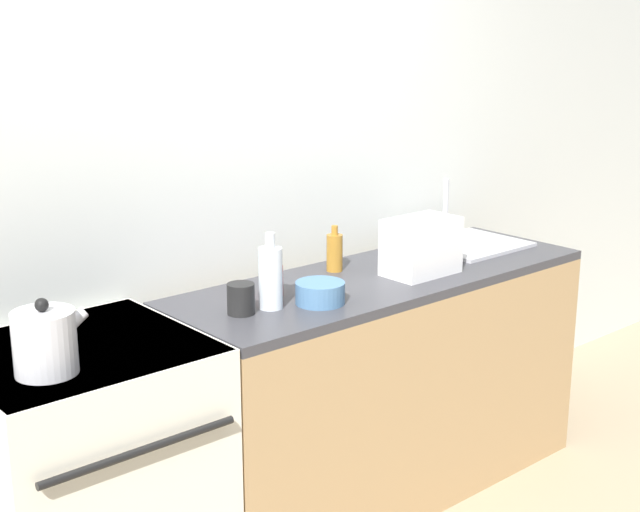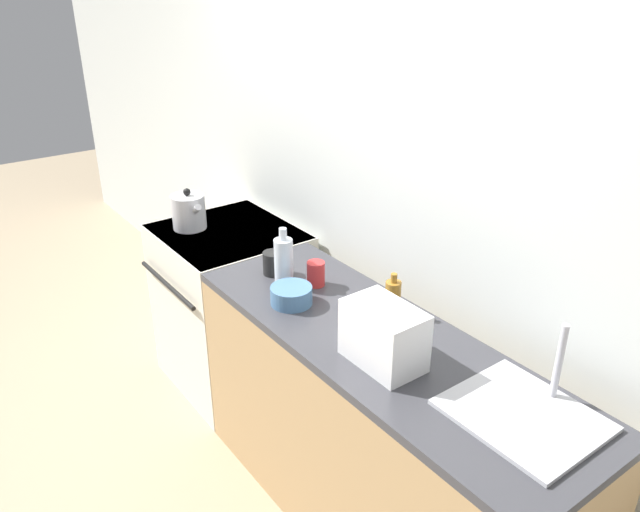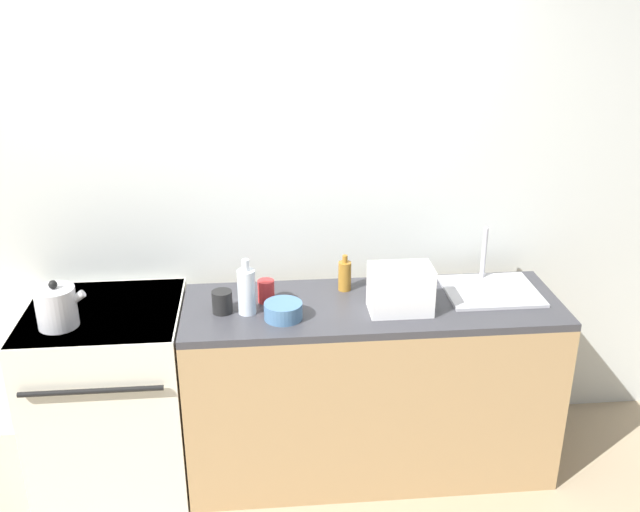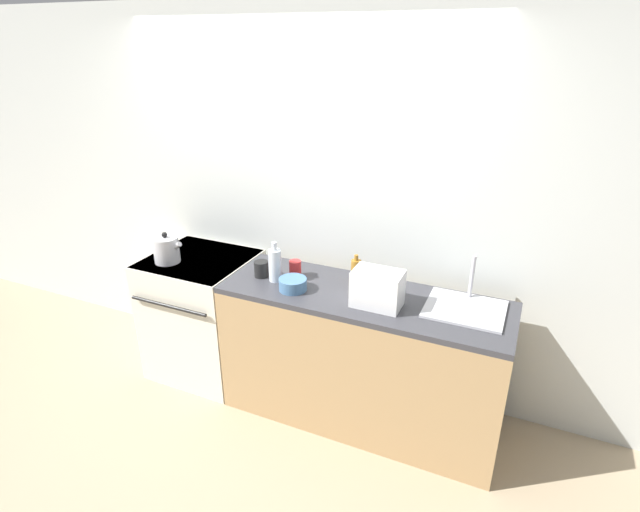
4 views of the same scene
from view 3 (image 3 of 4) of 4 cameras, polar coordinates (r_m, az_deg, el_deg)
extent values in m
plane|color=tan|center=(3.62, -5.99, -19.54)|extent=(12.00, 12.00, 0.00)
cube|color=silver|center=(3.59, -6.77, 4.27)|extent=(8.00, 0.05, 2.60)
cube|color=silver|center=(3.68, -16.25, -10.63)|extent=(0.72, 0.67, 0.92)
cube|color=black|center=(3.46, -17.06, -4.34)|extent=(0.70, 0.66, 0.02)
cylinder|color=black|center=(3.37, -20.20, -5.41)|extent=(0.21, 0.21, 0.01)
cylinder|color=black|center=(3.30, -14.76, -5.33)|extent=(0.21, 0.21, 0.01)
cylinder|color=black|center=(3.61, -19.17, -3.33)|extent=(0.21, 0.21, 0.01)
cylinder|color=black|center=(3.55, -14.10, -3.21)|extent=(0.21, 0.21, 0.01)
cylinder|color=black|center=(3.24, -17.84, -10.26)|extent=(0.61, 0.02, 0.02)
cube|color=tan|center=(3.62, 4.02, -10.60)|extent=(1.79, 0.59, 0.89)
cube|color=#38383D|center=(3.39, 4.23, -4.06)|extent=(1.79, 0.59, 0.04)
cylinder|color=silver|center=(3.33, -20.33, -3.88)|extent=(0.18, 0.18, 0.18)
sphere|color=black|center=(3.29, -20.59, -2.15)|extent=(0.04, 0.04, 0.04)
cylinder|color=silver|center=(3.30, -19.02, -3.29)|extent=(0.10, 0.04, 0.08)
cube|color=white|center=(3.27, 6.45, -2.65)|extent=(0.29, 0.18, 0.22)
cube|color=black|center=(3.22, 5.66, -0.99)|extent=(0.03, 0.13, 0.01)
cube|color=black|center=(3.24, 7.40, -0.92)|extent=(0.03, 0.13, 0.01)
cube|color=#B7B7BC|center=(3.57, 13.51, -2.73)|extent=(0.44, 0.38, 0.01)
cylinder|color=silver|center=(3.65, 12.98, 0.15)|extent=(0.02, 0.02, 0.28)
cylinder|color=silver|center=(3.25, -5.89, -2.87)|extent=(0.08, 0.08, 0.21)
cylinder|color=silver|center=(3.20, -5.98, -0.73)|extent=(0.03, 0.03, 0.05)
cylinder|color=#9E6B23|center=(3.47, 1.99, -1.61)|extent=(0.06, 0.06, 0.15)
cylinder|color=#9E6B23|center=(3.44, 2.01, -0.23)|extent=(0.03, 0.03, 0.04)
cylinder|color=red|center=(3.37, -4.33, -2.81)|extent=(0.08, 0.08, 0.11)
cylinder|color=black|center=(3.29, -7.83, -3.65)|extent=(0.09, 0.09, 0.11)
cylinder|color=teal|center=(3.22, -2.96, -4.39)|extent=(0.17, 0.17, 0.08)
camera|label=1|loc=(2.01, -71.48, -9.17)|focal=50.00mm
camera|label=2|loc=(2.57, 46.24, 11.05)|focal=35.00mm
camera|label=4|loc=(1.44, 68.52, 6.07)|focal=28.00mm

